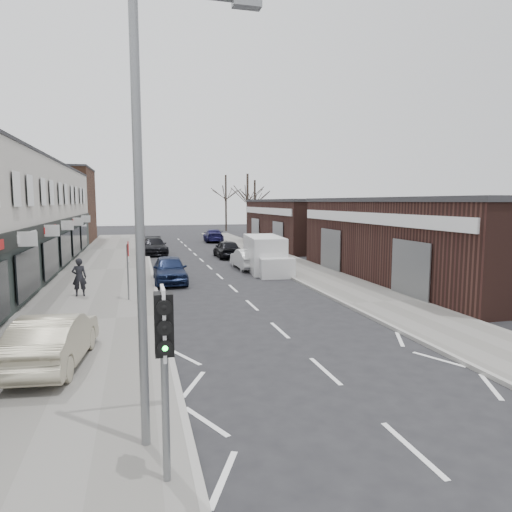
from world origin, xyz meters
TOP-DOWN VIEW (x-y plane):
  - ground at (0.00, 0.00)m, footprint 160.00×160.00m
  - pavement_left at (-6.75, 22.00)m, footprint 5.50×64.00m
  - pavement_right at (5.75, 22.00)m, footprint 3.50×64.00m
  - brick_block_far at (-13.50, 45.00)m, footprint 8.00×10.00m
  - right_unit_near at (12.50, 14.00)m, footprint 10.00×18.00m
  - right_unit_far at (12.50, 34.00)m, footprint 10.00×16.00m
  - tree_far_a at (9.00, 48.00)m, footprint 3.60×3.60m
  - tree_far_b at (11.50, 54.00)m, footprint 3.60×3.60m
  - tree_far_c at (8.50, 60.00)m, footprint 3.60×3.60m
  - traffic_light at (-4.40, -2.02)m, footprint 0.28×0.60m
  - street_lamp at (-4.53, -0.80)m, footprint 2.23×0.22m
  - warning_sign at (-5.16, 12.00)m, footprint 0.12×0.80m
  - white_van at (3.17, 19.13)m, footprint 2.53×6.03m
  - sedan_on_pavement at (-7.00, 3.96)m, footprint 1.98×4.45m
  - pedestrian at (-7.41, 13.39)m, footprint 0.68×0.48m
  - parked_car_left_a at (-3.06, 16.55)m, footprint 1.82×4.43m
  - parked_car_left_b at (-3.40, 30.80)m, footprint 2.36×5.06m
  - parked_car_right_a at (2.33, 20.66)m, footprint 1.52×4.13m
  - parked_car_right_b at (2.20, 26.95)m, footprint 1.77×4.25m
  - parked_car_right_c at (3.50, 41.64)m, footprint 2.37×5.06m

SIDE VIEW (x-z plane):
  - ground at x=0.00m, z-range 0.00..0.00m
  - tree_far_a at x=9.00m, z-range -4.00..4.00m
  - tree_far_b at x=11.50m, z-range -3.75..3.75m
  - tree_far_c at x=8.50m, z-range -4.25..4.25m
  - pavement_left at x=-6.75m, z-range 0.00..0.12m
  - pavement_right at x=5.75m, z-range 0.00..0.12m
  - parked_car_right_a at x=2.33m, z-range 0.00..1.35m
  - parked_car_right_c at x=3.50m, z-range 0.00..1.43m
  - parked_car_left_b at x=-3.40m, z-range 0.00..1.43m
  - parked_car_right_b at x=2.20m, z-range 0.00..1.44m
  - parked_car_left_a at x=-3.06m, z-range 0.00..1.50m
  - sedan_on_pavement at x=-7.00m, z-range 0.12..1.54m
  - pedestrian at x=-7.41m, z-range 0.12..1.90m
  - white_van at x=3.17m, z-range -0.06..2.22m
  - warning_sign at x=-5.16m, z-range 0.85..3.55m
  - right_unit_near at x=12.50m, z-range 0.00..4.50m
  - right_unit_far at x=12.50m, z-range 0.00..4.50m
  - traffic_light at x=-4.40m, z-range 0.86..3.96m
  - brick_block_far at x=-13.50m, z-range 0.00..8.00m
  - street_lamp at x=-4.53m, z-range 0.62..8.62m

